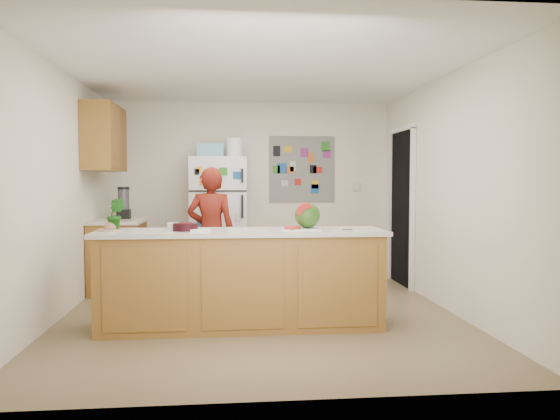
{
  "coord_description": "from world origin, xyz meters",
  "views": [
    {
      "loc": [
        -0.34,
        -5.58,
        1.37
      ],
      "look_at": [
        0.23,
        0.2,
        1.07
      ],
      "focal_mm": 35.0,
      "sensor_mm": 36.0,
      "label": 1
    }
  ],
  "objects": [
    {
      "name": "keys",
      "position": [
        0.78,
        -0.61,
        0.93
      ],
      "size": [
        0.09,
        0.05,
        0.01
      ],
      "primitive_type": "cube",
      "rotation": [
        0.0,
        0.0,
        0.17
      ],
      "color": "slate",
      "rests_on": "peninsula_top"
    },
    {
      "name": "white_bowl",
      "position": [
        -0.81,
        -0.36,
        0.95
      ],
      "size": [
        0.19,
        0.19,
        0.06
      ],
      "primitive_type": "cylinder",
      "rotation": [
        0.0,
        0.0,
        -0.0
      ],
      "color": "silver",
      "rests_on": "peninsula_top"
    },
    {
      "name": "side_counter_base",
      "position": [
        -1.69,
        1.35,
        0.43
      ],
      "size": [
        0.6,
        0.8,
        0.86
      ],
      "primitive_type": "cube",
      "color": "brown",
      "rests_on": "floor"
    },
    {
      "name": "doorway",
      "position": [
        1.99,
        1.45,
        1.02
      ],
      "size": [
        0.03,
        0.85,
        2.04
      ],
      "primitive_type": "cube",
      "color": "black",
      "rests_on": "ground"
    },
    {
      "name": "paper_towel",
      "position": [
        -0.58,
        -0.55,
        0.93
      ],
      "size": [
        0.18,
        0.16,
        0.02
      ],
      "primitive_type": "cube",
      "rotation": [
        0.0,
        0.0,
        -0.01
      ],
      "color": "white",
      "rests_on": "peninsula_top"
    },
    {
      "name": "cobalt_bowl",
      "position": [
        -0.71,
        -0.55,
        0.95
      ],
      "size": [
        0.16,
        0.16,
        0.05
      ],
      "primitive_type": "cylinder",
      "rotation": [
        0.0,
        0.0,
        0.24
      ],
      "color": "#060359",
      "rests_on": "peninsula_top"
    },
    {
      "name": "cherry_bowl",
      "position": [
        -0.72,
        -0.52,
        0.96
      ],
      "size": [
        0.25,
        0.25,
        0.07
      ],
      "primitive_type": "cylinder",
      "rotation": [
        0.0,
        0.0,
        0.08
      ],
      "color": "black",
      "rests_on": "peninsula_top"
    },
    {
      "name": "watermelon",
      "position": [
        0.42,
        -0.48,
        1.05
      ],
      "size": [
        0.24,
        0.24,
        0.24
      ],
      "primitive_type": "sphere",
      "color": "#245C0F",
      "rests_on": "cutting_board"
    },
    {
      "name": "watermelon_slice",
      "position": [
        0.27,
        -0.55,
        0.94
      ],
      "size": [
        0.16,
        0.16,
        0.02
      ],
      "primitive_type": "cylinder",
      "color": "red",
      "rests_on": "cutting_board"
    },
    {
      "name": "peninsula_base",
      "position": [
        -0.2,
        -0.5,
        0.44
      ],
      "size": [
        2.6,
        0.62,
        0.88
      ],
      "primitive_type": "cube",
      "color": "brown",
      "rests_on": "floor"
    },
    {
      "name": "wall_back",
      "position": [
        0.0,
        2.26,
        1.25
      ],
      "size": [
        4.0,
        0.02,
        2.5
      ],
      "primitive_type": "cube",
      "color": "beige",
      "rests_on": "ground"
    },
    {
      "name": "fridge_top_bin",
      "position": [
        -0.55,
        1.88,
        1.79
      ],
      "size": [
        0.35,
        0.28,
        0.18
      ],
      "primitive_type": "cube",
      "color": "#5999B2",
      "rests_on": "refrigerator"
    },
    {
      "name": "photo_collage",
      "position": [
        0.75,
        2.24,
        1.55
      ],
      "size": [
        0.95,
        0.01,
        0.95
      ],
      "primitive_type": "cube",
      "color": "slate",
      "rests_on": "wall_back"
    },
    {
      "name": "upper_cabinets",
      "position": [
        -1.82,
        1.3,
        1.9
      ],
      "size": [
        0.35,
        1.0,
        0.8
      ],
      "primitive_type": "cube",
      "color": "brown",
      "rests_on": "wall_left"
    },
    {
      "name": "potted_plant",
      "position": [
        -1.35,
        -0.45,
        1.07
      ],
      "size": [
        0.17,
        0.14,
        0.3
      ],
      "primitive_type": "imported",
      "rotation": [
        0.0,
        0.0,
        6.21
      ],
      "color": "#194113",
      "rests_on": "peninsula_top"
    },
    {
      "name": "floor",
      "position": [
        0.0,
        0.0,
        -0.01
      ],
      "size": [
        4.0,
        4.5,
        0.02
      ],
      "primitive_type": "cube",
      "color": "brown",
      "rests_on": "ground"
    },
    {
      "name": "peninsula_top",
      "position": [
        -0.2,
        -0.5,
        0.9
      ],
      "size": [
        2.68,
        0.7,
        0.04
      ],
      "primitive_type": "cube",
      "color": "silver",
      "rests_on": "peninsula_base"
    },
    {
      "name": "wall_right",
      "position": [
        2.01,
        0.0,
        1.25
      ],
      "size": [
        0.02,
        4.5,
        2.5
      ],
      "primitive_type": "cube",
      "color": "beige",
      "rests_on": "ground"
    },
    {
      "name": "plate",
      "position": [
        -1.4,
        -0.46,
        0.93
      ],
      "size": [
        0.29,
        0.29,
        0.02
      ],
      "primitive_type": "cylinder",
      "rotation": [
        0.0,
        0.0,
        0.26
      ],
      "color": "beige",
      "rests_on": "peninsula_top"
    },
    {
      "name": "cutting_board",
      "position": [
        0.36,
        -0.5,
        0.93
      ],
      "size": [
        0.4,
        0.31,
        0.01
      ],
      "primitive_type": "cube",
      "rotation": [
        0.0,
        0.0,
        -0.1
      ],
      "color": "white",
      "rests_on": "peninsula_top"
    },
    {
      "name": "blender_appliance",
      "position": [
        -1.64,
        1.51,
        1.09
      ],
      "size": [
        0.14,
        0.14,
        0.38
      ],
      "primitive_type": "cylinder",
      "color": "black",
      "rests_on": "side_counter_top"
    },
    {
      "name": "side_counter_top",
      "position": [
        -1.69,
        1.35,
        0.88
      ],
      "size": [
        0.64,
        0.84,
        0.04
      ],
      "primitive_type": "cube",
      "color": "silver",
      "rests_on": "side_counter_base"
    },
    {
      "name": "wall_left",
      "position": [
        -2.01,
        0.0,
        1.25
      ],
      "size": [
        0.02,
        4.5,
        2.5
      ],
      "primitive_type": "cube",
      "color": "beige",
      "rests_on": "ground"
    },
    {
      "name": "ceiling",
      "position": [
        0.0,
        0.0,
        2.51
      ],
      "size": [
        4.0,
        4.5,
        0.02
      ],
      "primitive_type": "cube",
      "color": "white",
      "rests_on": "wall_back"
    },
    {
      "name": "refrigerator",
      "position": [
        -0.45,
        1.88,
        0.85
      ],
      "size": [
        0.75,
        0.7,
        1.7
      ],
      "primitive_type": "cube",
      "color": "silver",
      "rests_on": "floor"
    },
    {
      "name": "person",
      "position": [
        -0.52,
        0.86,
        0.77
      ],
      "size": [
        0.59,
        0.42,
        1.54
      ],
      "primitive_type": "imported",
      "rotation": [
        0.0,
        0.0,
        3.05
      ],
      "color": "maroon",
      "rests_on": "floor"
    }
  ]
}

